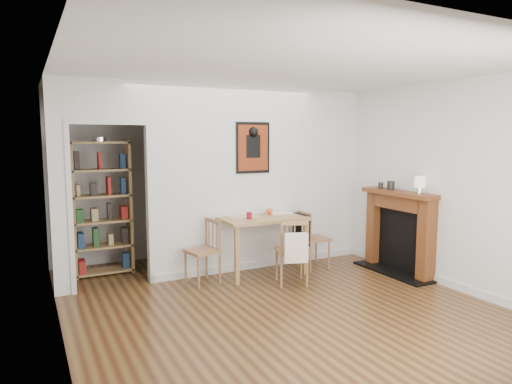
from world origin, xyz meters
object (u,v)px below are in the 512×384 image
chair_left (202,252)px  notebook (280,213)px  fireplace (400,229)px  dining_table (262,223)px  orange_fruit (270,211)px  chair_front (292,251)px  bookshelf (102,209)px  ceramic_jar_b (381,185)px  red_glass (249,215)px  ceramic_jar_a (391,186)px  mantel_lamp (420,183)px  chair_right (312,238)px

chair_left → notebook: bearing=7.6°
fireplace → notebook: (-1.38, 0.96, 0.20)m
dining_table → orange_fruit: size_ratio=13.74×
chair_left → chair_front: chair_front is taller
bookshelf → ceramic_jar_b: bearing=-22.1°
chair_left → orange_fruit: 1.19m
dining_table → chair_left: chair_left is taller
red_glass → ceramic_jar_a: ceramic_jar_a is taller
chair_front → ceramic_jar_b: size_ratio=9.55×
dining_table → red_glass: size_ratio=12.42×
orange_fruit → notebook: orange_fruit is taller
red_glass → chair_front: bearing=-55.5°
bookshelf → orange_fruit: size_ratio=21.75×
ceramic_jar_b → fireplace: bearing=-79.2°
ceramic_jar_b → chair_left: bearing=169.9°
mantel_lamp → orange_fruit: bearing=138.2°
ceramic_jar_a → chair_right: bearing=145.9°
ceramic_jar_a → red_glass: bearing=162.1°
chair_left → dining_table: bearing=3.5°
mantel_lamp → ceramic_jar_b: mantel_lamp is taller
dining_table → fireplace: bearing=-26.0°
notebook → chair_left: bearing=-172.4°
dining_table → ceramic_jar_b: (1.68, -0.51, 0.50)m
fireplace → mantel_lamp: size_ratio=5.37×
red_glass → orange_fruit: (0.43, 0.22, -0.00)m
fireplace → orange_fruit: fireplace is taller
bookshelf → fireplace: size_ratio=1.49×
ceramic_jar_a → mantel_lamp: bearing=-88.1°
chair_left → ceramic_jar_a: bearing=-14.3°
chair_left → ceramic_jar_b: ceramic_jar_b is taller
chair_right → mantel_lamp: (0.92, -1.11, 0.87)m
fireplace → ceramic_jar_a: bearing=114.3°
chair_left → red_glass: 0.79m
bookshelf → fireplace: 4.16m
notebook → bookshelf: bearing=159.9°
mantel_lamp → notebook: bearing=135.1°
mantel_lamp → chair_front: bearing=159.0°
ceramic_jar_b → red_glass: bearing=167.7°
chair_front → fireplace: 1.65m
mantel_lamp → ceramic_jar_a: (-0.02, 0.51, -0.08)m
dining_table → ceramic_jar_b: size_ratio=13.09×
chair_left → orange_fruit: bearing=9.2°
chair_right → chair_front: chair_front is taller
chair_front → red_glass: red_glass is taller
chair_right → mantel_lamp: 1.68m
ceramic_jar_b → orange_fruit: bearing=156.9°
fireplace → notebook: 1.70m
chair_right → red_glass: bearing=179.3°
red_glass → chair_right: bearing=-0.7°
mantel_lamp → ceramic_jar_a: bearing=91.9°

